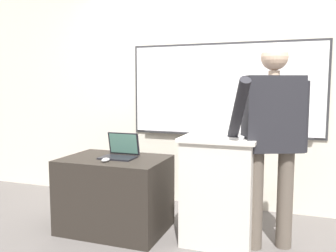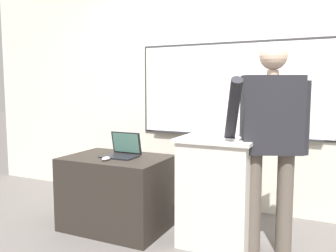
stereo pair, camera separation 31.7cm
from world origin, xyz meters
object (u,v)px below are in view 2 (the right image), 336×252
(lectern_podium, at_px, (217,192))
(person_presenter, at_px, (271,132))
(wireless_keyboard, at_px, (215,137))
(side_desk, at_px, (117,192))
(laptop, at_px, (123,150))
(computer_mouse_by_laptop, at_px, (106,159))

(lectern_podium, bearing_deg, person_presenter, 6.24)
(lectern_podium, xyz_separation_m, wireless_keyboard, (-0.00, -0.06, 0.47))
(side_desk, relative_size, wireless_keyboard, 2.17)
(laptop, bearing_deg, wireless_keyboard, -3.84)
(side_desk, relative_size, computer_mouse_by_laptop, 9.50)
(person_presenter, height_order, wireless_keyboard, person_presenter)
(person_presenter, bearing_deg, side_desk, 161.00)
(laptop, xyz_separation_m, computer_mouse_by_laptop, (-0.03, -0.23, -0.05))
(side_desk, xyz_separation_m, wireless_keyboard, (0.97, -0.01, 0.59))
(computer_mouse_by_laptop, bearing_deg, wireless_keyboard, 9.85)
(side_desk, distance_m, computer_mouse_by_laptop, 0.40)
(lectern_podium, bearing_deg, laptop, 179.81)
(lectern_podium, bearing_deg, side_desk, -177.32)
(lectern_podium, height_order, laptop, lectern_podium)
(side_desk, bearing_deg, computer_mouse_by_laptop, -87.34)
(lectern_podium, bearing_deg, computer_mouse_by_laptop, -166.81)
(side_desk, distance_m, person_presenter, 1.54)
(computer_mouse_by_laptop, bearing_deg, laptop, 81.77)
(lectern_podium, height_order, person_presenter, person_presenter)
(side_desk, xyz_separation_m, laptop, (0.04, 0.05, 0.41))
(side_desk, height_order, person_presenter, person_presenter)
(lectern_podium, relative_size, computer_mouse_by_laptop, 9.22)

